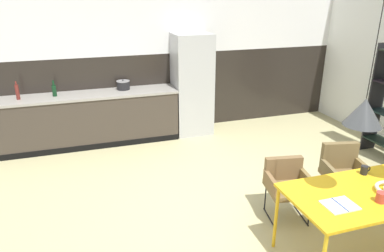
# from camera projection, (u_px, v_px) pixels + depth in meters

# --- Properties ---
(ground_plane) EXTENTS (9.02, 9.02, 0.00)m
(ground_plane) POSITION_uv_depth(u_px,v_px,m) (248.00, 221.00, 4.28)
(ground_plane) COLOR tan
(back_wall_splashback_dark) EXTENTS (6.94, 0.12, 1.48)m
(back_wall_splashback_dark) POSITION_uv_depth(u_px,v_px,m) (174.00, 91.00, 6.97)
(back_wall_splashback_dark) COLOR black
(back_wall_splashback_dark) RESTS_ON ground
(back_wall_panel_upper) EXTENTS (6.94, 0.12, 1.48)m
(back_wall_panel_upper) POSITION_uv_depth(u_px,v_px,m) (173.00, 11.00, 6.45)
(back_wall_panel_upper) COLOR silver
(back_wall_panel_upper) RESTS_ON back_wall_splashback_dark
(kitchen_counter) EXTENTS (3.23, 0.63, 0.91)m
(kitchen_counter) POSITION_uv_depth(u_px,v_px,m) (85.00, 120.00, 6.27)
(kitchen_counter) COLOR #3D352D
(kitchen_counter) RESTS_ON ground
(refrigerator_column) EXTENTS (0.68, 0.60, 1.86)m
(refrigerator_column) POSITION_uv_depth(u_px,v_px,m) (192.00, 85.00, 6.66)
(refrigerator_column) COLOR #ADAFB2
(refrigerator_column) RESTS_ON ground
(dining_table) EXTENTS (1.82, 0.84, 0.76)m
(dining_table) POSITION_uv_depth(u_px,v_px,m) (378.00, 193.00, 3.51)
(dining_table) COLOR gold
(dining_table) RESTS_ON ground
(armchair_corner_seat) EXTENTS (0.57, 0.56, 0.80)m
(armchair_corner_seat) POSITION_uv_depth(u_px,v_px,m) (343.00, 168.00, 4.44)
(armchair_corner_seat) COLOR brown
(armchair_corner_seat) RESTS_ON ground
(armchair_near_window) EXTENTS (0.55, 0.54, 0.71)m
(armchair_near_window) POSITION_uv_depth(u_px,v_px,m) (287.00, 181.00, 4.24)
(armchair_near_window) COLOR brown
(armchair_near_window) RESTS_ON ground
(open_book) EXTENTS (0.29, 0.24, 0.02)m
(open_book) POSITION_uv_depth(u_px,v_px,m) (340.00, 205.00, 3.23)
(open_book) COLOR white
(open_book) RESTS_ON dining_table
(mug_glass_clear) EXTENTS (0.12, 0.07, 0.09)m
(mug_glass_clear) POSITION_uv_depth(u_px,v_px,m) (364.00, 170.00, 3.78)
(mug_glass_clear) COLOR black
(mug_glass_clear) RESTS_ON dining_table
(mug_tall_blue) EXTENTS (0.14, 0.09, 0.10)m
(mug_tall_blue) POSITION_uv_depth(u_px,v_px,m) (381.00, 197.00, 3.28)
(mug_tall_blue) COLOR #B23D33
(mug_tall_blue) RESTS_ON dining_table
(cooking_pot) EXTENTS (0.23, 0.23, 0.18)m
(cooking_pot) POSITION_uv_depth(u_px,v_px,m) (123.00, 85.00, 6.38)
(cooking_pot) COLOR black
(cooking_pot) RESTS_ON kitchen_counter
(bottle_spice_small) EXTENTS (0.07, 0.07, 0.27)m
(bottle_spice_small) POSITION_uv_depth(u_px,v_px,m) (54.00, 90.00, 5.96)
(bottle_spice_small) COLOR #0F3319
(bottle_spice_small) RESTS_ON kitchen_counter
(bottle_vinegar_dark) EXTENTS (0.06, 0.06, 0.30)m
(bottle_vinegar_dark) POSITION_uv_depth(u_px,v_px,m) (17.00, 92.00, 5.77)
(bottle_vinegar_dark) COLOR maroon
(bottle_vinegar_dark) RESTS_ON kitchen_counter
(pendant_lamp_over_table_near) EXTENTS (0.33, 0.33, 1.43)m
(pendant_lamp_over_table_near) POSITION_uv_depth(u_px,v_px,m) (364.00, 112.00, 3.08)
(pendant_lamp_over_table_near) COLOR black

